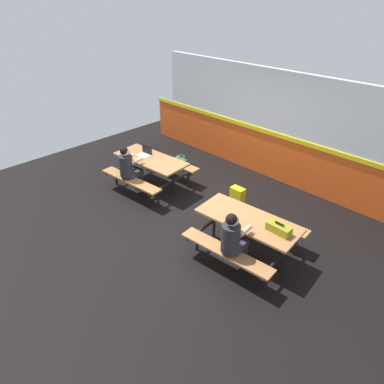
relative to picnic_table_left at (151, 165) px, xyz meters
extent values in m
cube|color=black|center=(1.53, -0.19, -0.58)|extent=(10.00, 10.00, 0.02)
cube|color=#E55119|center=(1.53, 2.44, -0.02)|extent=(8.00, 0.12, 1.10)
cube|color=yellow|center=(1.53, 2.38, 0.58)|extent=(8.00, 0.03, 0.10)
cube|color=silver|center=(1.53, 2.44, 1.33)|extent=(6.72, 0.12, 1.40)
cube|color=#9E6B3D|center=(0.00, 0.00, 0.15)|extent=(1.84, 0.90, 0.04)
cube|color=#9E6B3D|center=(0.06, -0.63, -0.14)|extent=(1.71, 0.43, 0.04)
cube|color=#9E6B3D|center=(-0.06, 0.63, -0.14)|extent=(1.71, 0.43, 0.04)
cube|color=black|center=(-0.71, -0.06, -0.22)|extent=(0.04, 0.04, 0.70)
cube|color=black|center=(-0.71, -0.06, -0.18)|extent=(0.18, 1.55, 0.04)
cube|color=black|center=(-0.66, -0.57, -0.37)|extent=(0.04, 0.04, 0.41)
cube|color=black|center=(-0.75, 0.44, -0.37)|extent=(0.04, 0.04, 0.41)
cube|color=black|center=(0.71, 0.06, -0.22)|extent=(0.04, 0.04, 0.70)
cube|color=black|center=(0.71, 0.06, -0.18)|extent=(0.18, 1.55, 0.04)
cube|color=black|center=(0.75, -0.44, -0.37)|extent=(0.04, 0.04, 0.41)
cube|color=black|center=(0.66, 0.57, -0.37)|extent=(0.04, 0.04, 0.41)
cube|color=#9E6B3D|center=(3.06, -0.34, 0.15)|extent=(1.84, 0.90, 0.04)
cube|color=#9E6B3D|center=(3.11, -0.97, -0.14)|extent=(1.71, 0.43, 0.04)
cube|color=#9E6B3D|center=(3.00, 0.29, -0.14)|extent=(1.71, 0.43, 0.04)
cube|color=black|center=(2.35, -0.40, -0.22)|extent=(0.04, 0.04, 0.70)
cube|color=black|center=(2.35, -0.40, -0.18)|extent=(0.18, 1.55, 0.04)
cube|color=black|center=(2.40, -0.91, -0.37)|extent=(0.04, 0.04, 0.41)
cube|color=black|center=(2.31, 0.10, -0.37)|extent=(0.04, 0.04, 0.41)
cube|color=black|center=(3.77, -0.28, -0.22)|extent=(0.04, 0.04, 0.70)
cube|color=black|center=(3.77, -0.28, -0.18)|extent=(0.18, 1.55, 0.04)
cube|color=black|center=(3.81, -0.78, -0.37)|extent=(0.04, 0.04, 0.41)
cube|color=black|center=(3.72, 0.23, -0.37)|extent=(0.04, 0.04, 0.41)
cylinder|color=#2D2D38|center=(-0.17, -0.33, -0.35)|extent=(0.11, 0.11, 0.45)
cylinder|color=#2D2D38|center=(0.01, -0.31, -0.35)|extent=(0.11, 0.11, 0.45)
cube|color=#2D2D38|center=(-0.07, -0.47, -0.06)|extent=(0.33, 0.40, 0.12)
cylinder|color=#26262B|center=(-0.05, -0.64, 0.18)|extent=(0.30, 0.30, 0.48)
cylinder|color=beige|center=(-0.21, -0.46, 0.27)|extent=(0.11, 0.31, 0.08)
cylinder|color=beige|center=(0.07, -0.43, 0.27)|extent=(0.11, 0.31, 0.08)
sphere|color=beige|center=(-0.05, -0.62, 0.51)|extent=(0.20, 0.20, 0.20)
sphere|color=black|center=(-0.05, -0.65, 0.54)|extent=(0.18, 0.18, 0.18)
cylinder|color=#2D2D38|center=(3.06, -0.65, -0.35)|extent=(0.11, 0.11, 0.45)
cylinder|color=#2D2D38|center=(3.24, -0.64, -0.35)|extent=(0.11, 0.11, 0.45)
cube|color=#2D2D38|center=(3.17, -0.80, -0.06)|extent=(0.33, 0.40, 0.12)
cylinder|color=#26262B|center=(3.18, -0.97, 0.18)|extent=(0.30, 0.30, 0.48)
cylinder|color=tan|center=(3.02, -0.78, 0.27)|extent=(0.11, 0.31, 0.08)
cylinder|color=tan|center=(3.30, -0.76, 0.27)|extent=(0.11, 0.31, 0.08)
sphere|color=tan|center=(3.18, -0.95, 0.51)|extent=(0.20, 0.20, 0.20)
sphere|color=black|center=(3.18, -0.98, 0.54)|extent=(0.18, 0.18, 0.18)
cube|color=silver|center=(-0.21, -0.02, 0.17)|extent=(0.34, 0.25, 0.01)
cube|color=black|center=(-0.22, 0.09, 0.29)|extent=(0.32, 0.04, 0.21)
cube|color=olive|center=(3.62, -0.29, 0.24)|extent=(0.40, 0.18, 0.14)
cube|color=black|center=(3.62, -0.29, 0.33)|extent=(0.16, 0.02, 0.02)
cube|color=yellow|center=(1.98, 0.77, -0.35)|extent=(0.30, 0.18, 0.44)
cube|color=yellow|center=(1.98, 0.88, -0.42)|extent=(0.21, 0.04, 0.19)
cube|color=#3F724C|center=(-0.07, 1.01, -0.39)|extent=(0.34, 0.14, 0.36)
torus|color=#3F724C|center=(-0.07, 1.01, -0.15)|extent=(0.21, 0.21, 0.02)
camera|label=1|loc=(5.74, -4.37, 3.55)|focal=31.97mm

